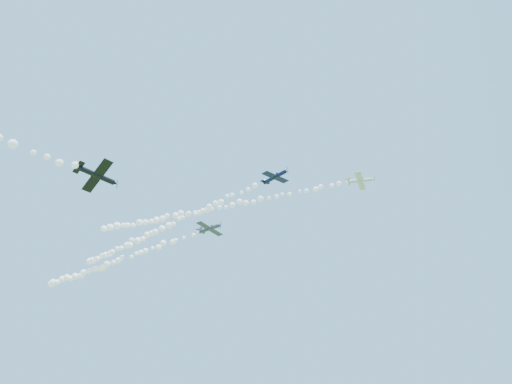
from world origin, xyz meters
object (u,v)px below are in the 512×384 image
at_px(plane_white, 360,180).
at_px(plane_navy, 275,177).
at_px(plane_black, 97,175).
at_px(plane_grey, 210,228).

xyz_separation_m(plane_white, plane_navy, (-13.76, -24.53, -8.89)).
bearing_deg(plane_white, plane_black, -127.93).
xyz_separation_m(plane_white, plane_grey, (-35.74, -12.15, -11.88)).
bearing_deg(plane_navy, plane_grey, 170.39).
distance_m(plane_white, plane_black, 63.79).
bearing_deg(plane_white, plane_navy, -120.24).
relative_size(plane_navy, plane_grey, 0.89).
height_order(plane_grey, plane_black, plane_grey).
bearing_deg(plane_grey, plane_black, -76.80).
relative_size(plane_white, plane_grey, 0.93).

